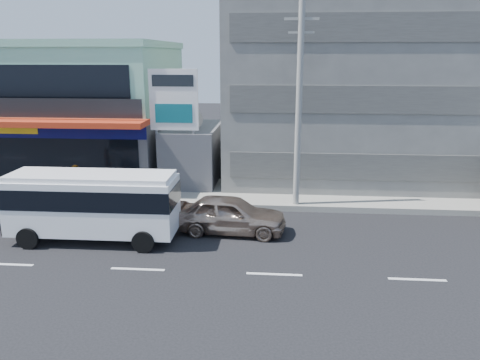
# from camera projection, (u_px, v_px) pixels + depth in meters

# --- Properties ---
(ground) EXTENTS (120.00, 120.00, 0.00)m
(ground) POSITION_uv_depth(u_px,v_px,m) (138.00, 269.00, 17.14)
(ground) COLOR black
(ground) RESTS_ON ground
(sidewalk) EXTENTS (70.00, 5.00, 0.30)m
(sidewalk) POSITION_uv_depth(u_px,v_px,m) (276.00, 194.00, 25.85)
(sidewalk) COLOR gray
(sidewalk) RESTS_ON ground
(shop_building) EXTENTS (12.40, 11.70, 8.00)m
(shop_building) POSITION_uv_depth(u_px,v_px,m) (76.00, 112.00, 30.15)
(shop_building) COLOR #4B4B50
(shop_building) RESTS_ON ground
(concrete_building) EXTENTS (16.00, 12.00, 14.00)m
(concrete_building) POSITION_uv_depth(u_px,v_px,m) (360.00, 65.00, 28.97)
(concrete_building) COLOR gray
(concrete_building) RESTS_ON ground
(gap_structure) EXTENTS (3.00, 6.00, 3.50)m
(gap_structure) POSITION_uv_depth(u_px,v_px,m) (194.00, 155.00, 28.23)
(gap_structure) COLOR #4B4B50
(gap_structure) RESTS_ON ground
(satellite_dish) EXTENTS (1.50, 1.50, 0.15)m
(satellite_dish) POSITION_uv_depth(u_px,v_px,m) (190.00, 127.00, 26.80)
(satellite_dish) COLOR slate
(satellite_dish) RESTS_ON gap_structure
(billboard) EXTENTS (2.60, 0.18, 6.90)m
(billboard) POSITION_uv_depth(u_px,v_px,m) (174.00, 107.00, 24.75)
(billboard) COLOR gray
(billboard) RESTS_ON ground
(utility_pole_near) EXTENTS (1.60, 0.30, 10.00)m
(utility_pole_near) POSITION_uv_depth(u_px,v_px,m) (299.00, 108.00, 22.45)
(utility_pole_near) COLOR #999993
(utility_pole_near) RESTS_ON ground
(minibus) EXTENTS (6.98, 2.48, 2.91)m
(minibus) POSITION_uv_depth(u_px,v_px,m) (93.00, 201.00, 19.40)
(minibus) COLOR white
(minibus) RESTS_ON ground
(sedan) EXTENTS (5.03, 2.31, 1.67)m
(sedan) POSITION_uv_depth(u_px,v_px,m) (230.00, 214.00, 20.50)
(sedan) COLOR tan
(sedan) RESTS_ON ground
(motorcycle_rider) EXTENTS (1.86, 1.10, 2.25)m
(motorcycle_rider) POSITION_uv_depth(u_px,v_px,m) (79.00, 194.00, 23.89)
(motorcycle_rider) COLOR #580C10
(motorcycle_rider) RESTS_ON ground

